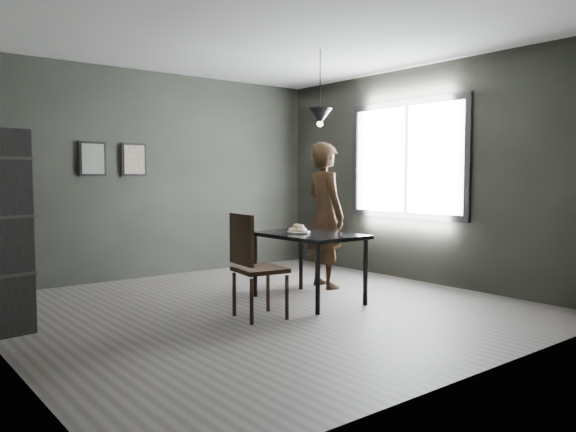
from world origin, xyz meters
TOP-DOWN VIEW (x-y plane):
  - ground at (0.00, 0.00)m, footprint 5.00×5.00m
  - back_wall at (0.00, 2.50)m, footprint 5.00×0.10m
  - ceiling at (0.00, 0.00)m, footprint 5.00×5.00m
  - window_assembly at (2.47, 0.20)m, footprint 0.04×1.96m
  - cafe_table at (0.60, 0.00)m, footprint 0.80×1.20m
  - white_plate at (0.53, 0.09)m, footprint 0.23×0.23m
  - donut_pile at (0.53, 0.09)m, footprint 0.21×0.21m
  - woman at (1.27, 0.47)m, footprint 0.54×0.72m
  - wood_chair at (-0.35, -0.27)m, footprint 0.50×0.50m
  - shelf_unit at (-2.32, 0.77)m, footprint 0.42×0.63m
  - pendant_lamp at (0.85, 0.10)m, footprint 0.28×0.28m
  - framed_print_left at (-0.90, 2.47)m, footprint 0.34×0.04m
  - framed_print_right at (-0.35, 2.47)m, footprint 0.34×0.04m

SIDE VIEW (x-z plane):
  - ground at x=0.00m, z-range 0.00..0.00m
  - wood_chair at x=-0.35m, z-range 0.07..1.09m
  - cafe_table at x=0.60m, z-range 0.30..1.05m
  - white_plate at x=0.53m, z-range 0.75..0.76m
  - donut_pile at x=0.53m, z-range 0.75..0.84m
  - shelf_unit at x=-2.32m, z-range 0.00..1.78m
  - woman at x=1.27m, z-range 0.00..1.80m
  - back_wall at x=0.00m, z-range 0.00..2.80m
  - window_assembly at x=2.47m, z-range 0.82..2.38m
  - framed_print_left at x=-0.90m, z-range 1.38..1.82m
  - framed_print_right at x=-0.35m, z-range 1.38..1.82m
  - pendant_lamp at x=0.85m, z-range 1.62..2.48m
  - ceiling at x=0.00m, z-range 2.79..2.81m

